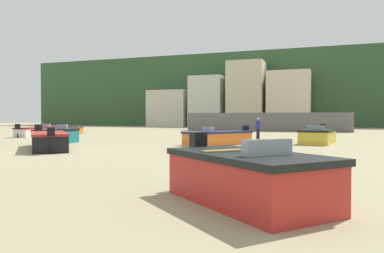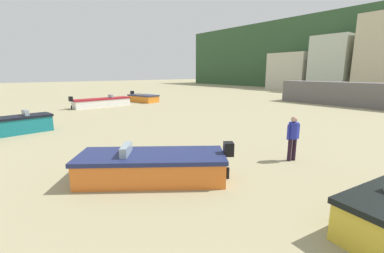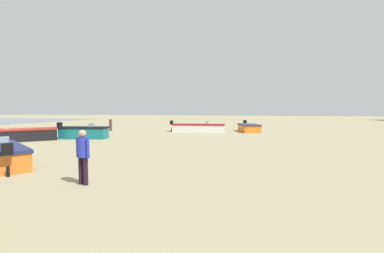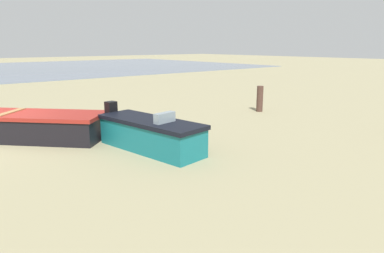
{
  "view_description": "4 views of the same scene",
  "coord_description": "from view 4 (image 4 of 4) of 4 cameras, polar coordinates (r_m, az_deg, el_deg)",
  "views": [
    {
      "loc": [
        12.46,
        -14.77,
        1.61
      ],
      "look_at": [
        2.61,
        13.0,
        0.91
      ],
      "focal_mm": 34.93,
      "sensor_mm": 36.0,
      "label": 1
    },
    {
      "loc": [
        12.85,
        3.21,
        3.14
      ],
      "look_at": [
        5.05,
        9.34,
        1.04
      ],
      "focal_mm": 24.19,
      "sensor_mm": 36.0,
      "label": 2
    },
    {
      "loc": [
        15.01,
        16.34,
        2.22
      ],
      "look_at": [
        -4.44,
        12.06,
        0.94
      ],
      "focal_mm": 25.17,
      "sensor_mm": 36.0,
      "label": 3
    },
    {
      "loc": [
        2.3,
        12.19,
        3.0
      ],
      "look_at": [
        -2.93,
        5.97,
        1.07
      ],
      "focal_mm": 32.08,
      "sensor_mm": 36.0,
      "label": 4
    }
  ],
  "objects": [
    {
      "name": "boat_teal_1",
      "position": [
        10.08,
        -6.95,
        -1.26
      ],
      "size": [
        1.68,
        3.88,
        1.23
      ],
      "rotation": [
        0.0,
        0.0,
        0.14
      ],
      "color": "#167079",
      "rests_on": "ground"
    },
    {
      "name": "boat_black_3",
      "position": [
        12.35,
        -25.52,
        0.1
      ],
      "size": [
        4.5,
        4.67,
        1.19
      ],
      "rotation": [
        0.0,
        0.0,
        0.75
      ],
      "color": "black",
      "rests_on": "ground"
    },
    {
      "name": "ground_plane",
      "position": [
        12.77,
        -28.47,
        -1.88
      ],
      "size": [
        160.0,
        160.0,
        0.0
      ],
      "primitive_type": "plane",
      "color": "tan"
    },
    {
      "name": "mooring_post_near_water",
      "position": [
        16.16,
        11.2,
        4.54
      ],
      "size": [
        0.29,
        0.29,
        1.18
      ],
      "primitive_type": "cylinder",
      "color": "#4D342B",
      "rests_on": "ground"
    }
  ]
}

